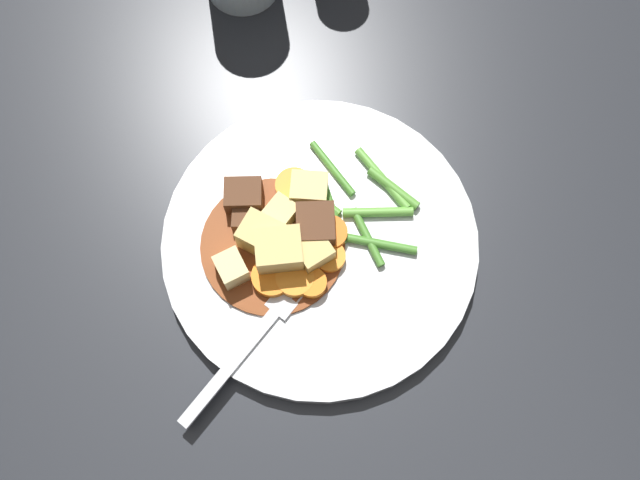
% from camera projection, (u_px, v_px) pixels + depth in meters
% --- Properties ---
extents(ground_plane, '(3.00, 3.00, 0.00)m').
position_uv_depth(ground_plane, '(320.00, 246.00, 0.61)').
color(ground_plane, '#26282D').
extents(dinner_plate, '(0.28, 0.28, 0.02)m').
position_uv_depth(dinner_plate, '(320.00, 243.00, 0.60)').
color(dinner_plate, white).
rests_on(dinner_plate, ground_plane).
extents(stew_sauce, '(0.13, 0.13, 0.00)m').
position_uv_depth(stew_sauce, '(273.00, 245.00, 0.59)').
color(stew_sauce, brown).
rests_on(stew_sauce, dinner_plate).
extents(carrot_slice_0, '(0.04, 0.04, 0.01)m').
position_uv_depth(carrot_slice_0, '(272.00, 277.00, 0.58)').
color(carrot_slice_0, orange).
rests_on(carrot_slice_0, dinner_plate).
extents(carrot_slice_1, '(0.03, 0.03, 0.01)m').
position_uv_depth(carrot_slice_1, '(293.00, 188.00, 0.60)').
color(carrot_slice_1, orange).
rests_on(carrot_slice_1, dinner_plate).
extents(carrot_slice_2, '(0.05, 0.05, 0.01)m').
position_uv_depth(carrot_slice_2, '(295.00, 279.00, 0.58)').
color(carrot_slice_2, orange).
rests_on(carrot_slice_2, dinner_plate).
extents(carrot_slice_3, '(0.03, 0.03, 0.01)m').
position_uv_depth(carrot_slice_3, '(332.00, 256.00, 0.59)').
color(carrot_slice_3, orange).
rests_on(carrot_slice_3, dinner_plate).
extents(carrot_slice_4, '(0.04, 0.04, 0.01)m').
position_uv_depth(carrot_slice_4, '(331.00, 236.00, 0.59)').
color(carrot_slice_4, orange).
rests_on(carrot_slice_4, dinner_plate).
extents(carrot_slice_5, '(0.04, 0.04, 0.01)m').
position_uv_depth(carrot_slice_5, '(312.00, 283.00, 0.58)').
color(carrot_slice_5, orange).
rests_on(carrot_slice_5, dinner_plate).
extents(potato_chunk_0, '(0.04, 0.03, 0.02)m').
position_uv_depth(potato_chunk_0, '(280.00, 215.00, 0.59)').
color(potato_chunk_0, '#E5CC7A').
rests_on(potato_chunk_0, dinner_plate).
extents(potato_chunk_1, '(0.04, 0.05, 0.03)m').
position_uv_depth(potato_chunk_1, '(263.00, 237.00, 0.58)').
color(potato_chunk_1, '#DBBC6B').
rests_on(potato_chunk_1, dinner_plate).
extents(potato_chunk_2, '(0.05, 0.04, 0.04)m').
position_uv_depth(potato_chunk_2, '(279.00, 250.00, 0.57)').
color(potato_chunk_2, '#DBBC6B').
rests_on(potato_chunk_2, dinner_plate).
extents(potato_chunk_3, '(0.04, 0.04, 0.02)m').
position_uv_depth(potato_chunk_3, '(309.00, 190.00, 0.60)').
color(potato_chunk_3, '#E5CC7A').
rests_on(potato_chunk_3, dinner_plate).
extents(potato_chunk_4, '(0.02, 0.03, 0.02)m').
position_uv_depth(potato_chunk_4, '(232.00, 269.00, 0.57)').
color(potato_chunk_4, '#EAD68C').
rests_on(potato_chunk_4, dinner_plate).
extents(potato_chunk_5, '(0.03, 0.03, 0.03)m').
position_uv_depth(potato_chunk_5, '(313.00, 252.00, 0.58)').
color(potato_chunk_5, '#DBBC6B').
rests_on(potato_chunk_5, dinner_plate).
extents(meat_chunk_0, '(0.04, 0.04, 0.03)m').
position_uv_depth(meat_chunk_0, '(312.00, 228.00, 0.58)').
color(meat_chunk_0, '#56331E').
rests_on(meat_chunk_0, dinner_plate).
extents(meat_chunk_1, '(0.04, 0.04, 0.02)m').
position_uv_depth(meat_chunk_1, '(244.00, 196.00, 0.60)').
color(meat_chunk_1, '#56331E').
rests_on(meat_chunk_1, dinner_plate).
extents(meat_chunk_2, '(0.03, 0.03, 0.02)m').
position_uv_depth(meat_chunk_2, '(246.00, 218.00, 0.59)').
color(meat_chunk_2, '#56331E').
rests_on(meat_chunk_2, dinner_plate).
extents(green_bean_0, '(0.03, 0.06, 0.01)m').
position_uv_depth(green_bean_0, '(311.00, 206.00, 0.60)').
color(green_bean_0, '#599E38').
rests_on(green_bean_0, dinner_plate).
extents(green_bean_1, '(0.02, 0.06, 0.01)m').
position_uv_depth(green_bean_1, '(332.00, 168.00, 0.61)').
color(green_bean_1, '#4C8E33').
rests_on(green_bean_1, dinner_plate).
extents(green_bean_2, '(0.02, 0.06, 0.01)m').
position_uv_depth(green_bean_2, '(333.00, 214.00, 0.60)').
color(green_bean_2, '#4C8E33').
rests_on(green_bean_2, dinner_plate).
extents(green_bean_3, '(0.01, 0.06, 0.01)m').
position_uv_depth(green_bean_3, '(367.00, 237.00, 0.59)').
color(green_bean_3, '#4C8E33').
rests_on(green_bean_3, dinner_plate).
extents(green_bean_4, '(0.03, 0.05, 0.01)m').
position_uv_depth(green_bean_4, '(393.00, 188.00, 0.61)').
color(green_bean_4, '#599E38').
rests_on(green_bean_4, dinner_plate).
extents(green_bean_5, '(0.02, 0.07, 0.01)m').
position_uv_depth(green_bean_5, '(383.00, 179.00, 0.61)').
color(green_bean_5, '#66AD42').
rests_on(green_bean_5, dinner_plate).
extents(green_bean_6, '(0.03, 0.05, 0.01)m').
position_uv_depth(green_bean_6, '(317.00, 197.00, 0.60)').
color(green_bean_6, '#599E38').
rests_on(green_bean_6, dinner_plate).
extents(green_bean_7, '(0.06, 0.05, 0.01)m').
position_uv_depth(green_bean_7, '(373.00, 243.00, 0.59)').
color(green_bean_7, '#4C8E33').
rests_on(green_bean_7, dinner_plate).
extents(green_bean_8, '(0.06, 0.03, 0.01)m').
position_uv_depth(green_bean_8, '(378.00, 212.00, 0.60)').
color(green_bean_8, '#66AD42').
rests_on(green_bean_8, dinner_plate).
extents(fork, '(0.16, 0.09, 0.00)m').
position_uv_depth(fork, '(258.00, 333.00, 0.57)').
color(fork, silver).
rests_on(fork, dinner_plate).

